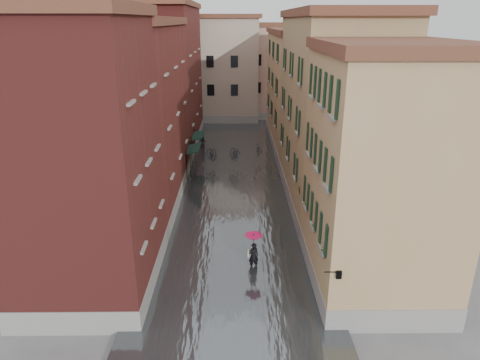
{
  "coord_description": "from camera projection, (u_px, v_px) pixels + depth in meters",
  "views": [
    {
      "loc": [
        0.13,
        -21.05,
        12.8
      ],
      "look_at": [
        0.4,
        5.07,
        3.0
      ],
      "focal_mm": 32.0,
      "sensor_mm": 36.0,
      "label": 1
    }
  ],
  "objects": [
    {
      "name": "ground",
      "position": [
        234.0,
        261.0,
        24.21
      ],
      "size": [
        120.0,
        120.0,
        0.0
      ],
      "primitive_type": "plane",
      "color": "slate",
      "rests_on": "ground"
    },
    {
      "name": "floodwater",
      "position": [
        234.0,
        179.0,
        36.34
      ],
      "size": [
        10.0,
        60.0,
        0.2
      ],
      "primitive_type": "cube",
      "color": "#4A4F52",
      "rests_on": "ground"
    },
    {
      "name": "awning_near",
      "position": [
        193.0,
        149.0,
        36.38
      ],
      "size": [
        1.09,
        2.96,
        2.8
      ],
      "color": "black",
      "rests_on": "ground"
    },
    {
      "name": "building_end_pink",
      "position": [
        277.0,
        72.0,
        59.61
      ],
      "size": [
        10.0,
        9.0,
        12.0
      ],
      "primitive_type": "cube",
      "color": "tan",
      "rests_on": "ground"
    },
    {
      "name": "window_planters",
      "position": [
        313.0,
        211.0,
        22.21
      ],
      "size": [
        0.59,
        8.26,
        0.84
      ],
      "color": "brown",
      "rests_on": "ground"
    },
    {
      "name": "building_right_near",
      "position": [
        380.0,
        178.0,
        20.38
      ],
      "size": [
        6.0,
        8.0,
        11.5
      ],
      "primitive_type": "cube",
      "color": "tan",
      "rests_on": "ground"
    },
    {
      "name": "building_right_far",
      "position": [
        301.0,
        92.0,
        44.72
      ],
      "size": [
        6.0,
        16.0,
        11.5
      ],
      "primitive_type": "cube",
      "color": "tan",
      "rests_on": "ground"
    },
    {
      "name": "building_left_mid",
      "position": [
        135.0,
        118.0,
        30.37
      ],
      "size": [
        6.0,
        14.0,
        12.5
      ],
      "primitive_type": "cube",
      "color": "maroon",
      "rests_on": "ground"
    },
    {
      "name": "awning_far",
      "position": [
        198.0,
        136.0,
        40.53
      ],
      "size": [
        1.09,
        3.19,
        2.8
      ],
      "color": "black",
      "rests_on": "ground"
    },
    {
      "name": "building_end_cream",
      "position": [
        212.0,
        70.0,
        57.47
      ],
      "size": [
        12.0,
        9.0,
        13.0
      ],
      "primitive_type": "cube",
      "color": "#B3A08E",
      "rests_on": "ground"
    },
    {
      "name": "wall_lantern",
      "position": [
        338.0,
        274.0,
        17.57
      ],
      "size": [
        0.71,
        0.22,
        0.35
      ],
      "color": "black",
      "rests_on": "ground"
    },
    {
      "name": "pedestrian_main",
      "position": [
        253.0,
        248.0,
        23.02
      ],
      "size": [
        0.97,
        0.97,
        2.06
      ],
      "color": "black",
      "rests_on": "ground"
    },
    {
      "name": "building_left_far",
      "position": [
        167.0,
        80.0,
        44.15
      ],
      "size": [
        6.0,
        16.0,
        14.0
      ],
      "primitive_type": "cube",
      "color": "maroon",
      "rests_on": "ground"
    },
    {
      "name": "building_left_near",
      "position": [
        83.0,
        164.0,
        19.98
      ],
      "size": [
        6.0,
        8.0,
        13.0
      ],
      "primitive_type": "cube",
      "color": "maroon",
      "rests_on": "ground"
    },
    {
      "name": "pedestrian_far",
      "position": [
        203.0,
        142.0,
        44.59
      ],
      "size": [
        0.95,
        0.83,
        1.66
      ],
      "primitive_type": "imported",
      "rotation": [
        0.0,
        0.0,
        0.28
      ],
      "color": "black",
      "rests_on": "ground"
    },
    {
      "name": "building_right_mid",
      "position": [
        332.0,
        114.0,
        30.42
      ],
      "size": [
        6.0,
        14.0,
        13.0
      ],
      "primitive_type": "cube",
      "color": "#9C7D5E",
      "rests_on": "ground"
    }
  ]
}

